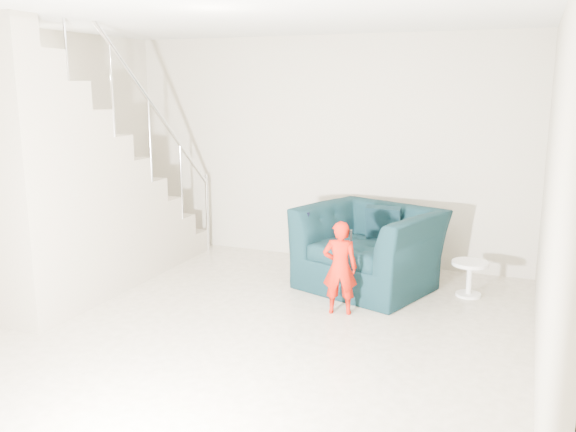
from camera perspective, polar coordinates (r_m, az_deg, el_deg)
The scene contains 11 objects.
floor at distance 5.33m, azimuth -6.42°, elevation -11.41°, with size 5.50×5.50×0.00m, color gray.
ceiling at distance 4.92m, azimuth -7.21°, elevation 18.78°, with size 5.50×5.50×0.00m, color silver.
back_wall at distance 7.46m, azimuth 3.37°, elevation 6.20°, with size 5.00×5.00×0.00m, color #B2A491.
right_wall at distance 4.36m, azimuth 23.47°, elevation 0.90°, with size 5.50×5.50×0.00m, color #B2A491.
armchair at distance 6.52m, azimuth 7.59°, elevation -3.02°, with size 1.32×1.15×0.86m, color black.
toddler at distance 5.75m, azimuth 4.88°, elevation -4.83°, with size 0.33×0.21×0.90m, color #AF0B05.
side_table at distance 6.51m, azimuth 16.62°, elevation -5.12°, with size 0.37×0.37×0.37m.
staircase at distance 6.61m, azimuth -19.78°, elevation 1.18°, with size 1.02×3.03×3.62m.
cushion at distance 6.66m, azimuth 8.92°, elevation -0.59°, with size 0.37×0.11×0.36m, color black.
throw at distance 6.63m, azimuth 2.46°, elevation -1.68°, with size 0.05×0.51×0.57m, color black.
phone at distance 5.59m, azimuth 5.91°, elevation -1.83°, with size 0.02×0.05×0.10m, color black.
Camera 1 is at (2.34, -4.29, 2.13)m, focal length 38.00 mm.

